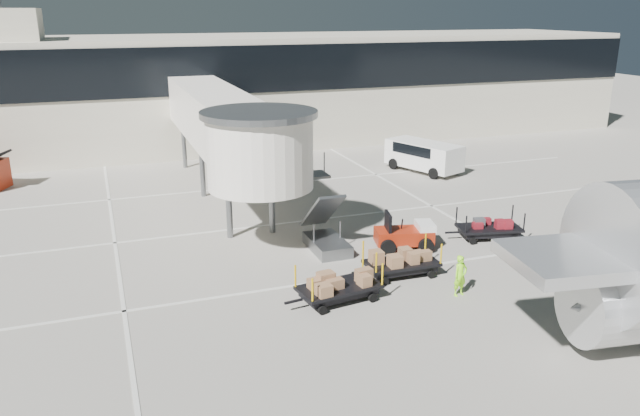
{
  "coord_description": "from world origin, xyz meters",
  "views": [
    {
      "loc": [
        -10.23,
        -18.5,
        9.94
      ],
      "look_at": [
        -1.79,
        4.84,
        2.0
      ],
      "focal_mm": 35.0,
      "sensor_mm": 36.0,
      "label": 1
    }
  ],
  "objects_px": {
    "baggage_tug": "(405,235)",
    "suitcase_cart": "(489,228)",
    "ground_worker": "(460,276)",
    "minivan": "(422,154)",
    "box_cart_far": "(338,287)",
    "box_cart_near": "(397,263)"
  },
  "relations": [
    {
      "from": "box_cart_far",
      "to": "minivan",
      "type": "height_order",
      "value": "minivan"
    },
    {
      "from": "box_cart_near",
      "to": "minivan",
      "type": "xyz_separation_m",
      "value": [
        8.95,
        14.36,
        0.61
      ]
    },
    {
      "from": "minivan",
      "to": "baggage_tug",
      "type": "bearing_deg",
      "value": -143.07
    },
    {
      "from": "box_cart_far",
      "to": "minivan",
      "type": "xyz_separation_m",
      "value": [
        11.91,
        15.63,
        0.57
      ]
    },
    {
      "from": "box_cart_far",
      "to": "minivan",
      "type": "relative_size",
      "value": 0.68
    },
    {
      "from": "baggage_tug",
      "to": "box_cart_near",
      "type": "bearing_deg",
      "value": -109.19
    },
    {
      "from": "suitcase_cart",
      "to": "box_cart_far",
      "type": "distance_m",
      "value": 9.48
    },
    {
      "from": "ground_worker",
      "to": "minivan",
      "type": "bearing_deg",
      "value": 55.1
    },
    {
      "from": "box_cart_far",
      "to": "minivan",
      "type": "bearing_deg",
      "value": 44.53
    },
    {
      "from": "box_cart_near",
      "to": "suitcase_cart",
      "type": "bearing_deg",
      "value": 23.37
    },
    {
      "from": "suitcase_cart",
      "to": "minivan",
      "type": "distance_m",
      "value": 12.42
    },
    {
      "from": "baggage_tug",
      "to": "suitcase_cart",
      "type": "height_order",
      "value": "baggage_tug"
    },
    {
      "from": "suitcase_cart",
      "to": "box_cart_far",
      "type": "height_order",
      "value": "box_cart_far"
    },
    {
      "from": "suitcase_cart",
      "to": "minivan",
      "type": "height_order",
      "value": "minivan"
    },
    {
      "from": "ground_worker",
      "to": "minivan",
      "type": "relative_size",
      "value": 0.29
    },
    {
      "from": "baggage_tug",
      "to": "box_cart_far",
      "type": "relative_size",
      "value": 0.74
    },
    {
      "from": "baggage_tug",
      "to": "box_cart_near",
      "type": "relative_size",
      "value": 0.77
    },
    {
      "from": "baggage_tug",
      "to": "box_cart_near",
      "type": "height_order",
      "value": "baggage_tug"
    },
    {
      "from": "ground_worker",
      "to": "minivan",
      "type": "distance_m",
      "value": 18.33
    },
    {
      "from": "box_cart_far",
      "to": "ground_worker",
      "type": "distance_m",
      "value": 4.45
    },
    {
      "from": "baggage_tug",
      "to": "suitcase_cart",
      "type": "relative_size",
      "value": 0.77
    },
    {
      "from": "suitcase_cart",
      "to": "ground_worker",
      "type": "relative_size",
      "value": 2.29
    }
  ]
}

